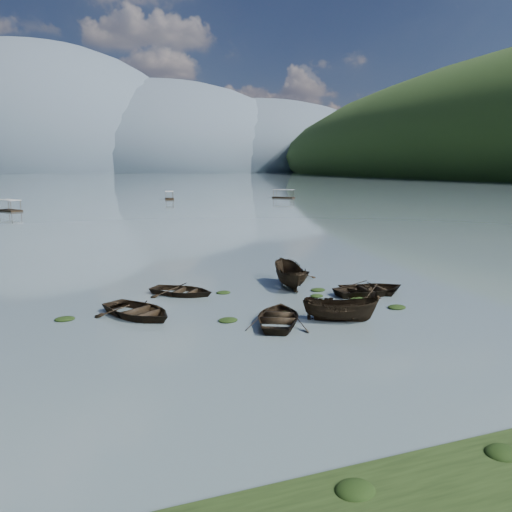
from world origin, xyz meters
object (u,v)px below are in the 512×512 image
object	(u,v)px
rowboat_0	(138,316)
rowboat_3	(365,292)
pontoon_left	(10,211)
pontoon_centre	(170,199)

from	to	relation	value
rowboat_0	rowboat_3	distance (m)	15.45
rowboat_0	pontoon_left	xyz separation A→B (m)	(-14.81, 78.54, 0.00)
rowboat_3	pontoon_left	size ratio (longest dim) A/B	0.71
rowboat_3	rowboat_0	bearing A→B (deg)	-42.09
pontoon_left	pontoon_centre	xyz separation A→B (m)	(35.43, 24.67, 0.00)
rowboat_3	pontoon_centre	size ratio (longest dim) A/B	0.73
rowboat_0	pontoon_centre	size ratio (longest dim) A/B	0.94
rowboat_3	pontoon_centre	distance (m)	102.94
pontoon_left	pontoon_centre	size ratio (longest dim) A/B	1.03
rowboat_0	pontoon_centre	distance (m)	105.25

